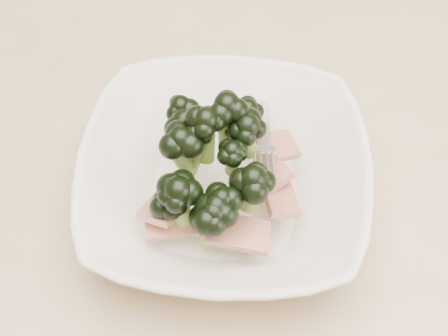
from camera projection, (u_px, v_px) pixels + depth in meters
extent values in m
cube|color=tan|center=(299.00, 212.00, 0.61)|extent=(1.20, 0.80, 0.04)
cylinder|color=tan|center=(21.00, 107.00, 1.18)|extent=(0.06, 0.06, 0.71)
imported|color=beige|center=(224.00, 180.00, 0.57)|extent=(0.30, 0.30, 0.06)
cylinder|color=olive|center=(192.00, 135.00, 0.56)|extent=(0.02, 0.01, 0.03)
ellipsoid|color=black|center=(192.00, 121.00, 0.54)|extent=(0.03, 0.03, 0.02)
cylinder|color=olive|center=(186.00, 139.00, 0.56)|extent=(0.02, 0.02, 0.04)
ellipsoid|color=black|center=(184.00, 121.00, 0.54)|extent=(0.04, 0.04, 0.03)
cylinder|color=olive|center=(227.00, 127.00, 0.54)|extent=(0.02, 0.02, 0.05)
ellipsoid|color=black|center=(227.00, 105.00, 0.51)|extent=(0.04, 0.04, 0.03)
cylinder|color=olive|center=(232.00, 163.00, 0.52)|extent=(0.01, 0.01, 0.03)
ellipsoid|color=black|center=(232.00, 151.00, 0.51)|extent=(0.03, 0.03, 0.02)
cylinder|color=olive|center=(182.00, 125.00, 0.58)|extent=(0.02, 0.02, 0.05)
ellipsoid|color=black|center=(181.00, 106.00, 0.56)|extent=(0.03, 0.03, 0.03)
cylinder|color=olive|center=(247.00, 125.00, 0.59)|extent=(0.02, 0.02, 0.04)
ellipsoid|color=black|center=(248.00, 109.00, 0.57)|extent=(0.03, 0.03, 0.03)
cylinder|color=olive|center=(196.00, 150.00, 0.53)|extent=(0.02, 0.02, 0.04)
ellipsoid|color=black|center=(195.00, 133.00, 0.51)|extent=(0.03, 0.03, 0.03)
cylinder|color=olive|center=(207.00, 140.00, 0.53)|extent=(0.02, 0.02, 0.05)
ellipsoid|color=black|center=(206.00, 119.00, 0.51)|extent=(0.04, 0.04, 0.03)
cylinder|color=olive|center=(234.00, 132.00, 0.55)|extent=(0.02, 0.02, 0.03)
ellipsoid|color=black|center=(234.00, 118.00, 0.54)|extent=(0.04, 0.04, 0.03)
cylinder|color=olive|center=(222.00, 215.00, 0.52)|extent=(0.02, 0.02, 0.04)
ellipsoid|color=black|center=(222.00, 198.00, 0.50)|extent=(0.03, 0.03, 0.03)
cylinder|color=olive|center=(183.00, 160.00, 0.53)|extent=(0.02, 0.03, 0.05)
ellipsoid|color=black|center=(181.00, 139.00, 0.51)|extent=(0.04, 0.04, 0.03)
cylinder|color=olive|center=(246.00, 142.00, 0.53)|extent=(0.02, 0.02, 0.04)
ellipsoid|color=black|center=(247.00, 126.00, 0.52)|extent=(0.04, 0.04, 0.03)
cylinder|color=olive|center=(170.00, 214.00, 0.53)|extent=(0.02, 0.02, 0.03)
ellipsoid|color=black|center=(169.00, 201.00, 0.52)|extent=(0.03, 0.03, 0.03)
cylinder|color=olive|center=(252.00, 197.00, 0.52)|extent=(0.03, 0.02, 0.05)
ellipsoid|color=black|center=(253.00, 179.00, 0.50)|extent=(0.04, 0.04, 0.03)
cylinder|color=olive|center=(180.00, 208.00, 0.52)|extent=(0.02, 0.02, 0.05)
ellipsoid|color=black|center=(178.00, 190.00, 0.50)|extent=(0.04, 0.04, 0.03)
cylinder|color=olive|center=(210.00, 222.00, 0.53)|extent=(0.02, 0.02, 0.03)
ellipsoid|color=black|center=(209.00, 210.00, 0.51)|extent=(0.04, 0.04, 0.03)
cylinder|color=olive|center=(214.00, 231.00, 0.52)|extent=(0.03, 0.02, 0.05)
ellipsoid|color=black|center=(214.00, 213.00, 0.50)|extent=(0.04, 0.04, 0.03)
cube|color=maroon|center=(165.00, 206.00, 0.54)|extent=(0.04, 0.05, 0.02)
cube|color=maroon|center=(174.00, 225.00, 0.54)|extent=(0.05, 0.04, 0.02)
cube|color=maroon|center=(263.00, 177.00, 0.55)|extent=(0.05, 0.06, 0.02)
cube|color=maroon|center=(273.00, 147.00, 0.57)|extent=(0.05, 0.05, 0.02)
cube|color=maroon|center=(278.00, 190.00, 0.55)|extent=(0.05, 0.06, 0.02)
cube|color=maroon|center=(238.00, 233.00, 0.52)|extent=(0.06, 0.04, 0.02)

